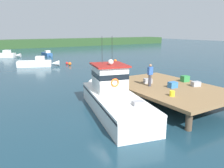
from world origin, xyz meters
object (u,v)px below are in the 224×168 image
Objects in this scene: moored_boat_far_left at (38,63)px; moored_boat_mid_harbor at (5,55)px; crate_stack_mid_dock at (196,84)px; mooring_buoy_spare_mooring at (67,63)px; main_fishing_boat at (112,96)px; mooring_buoy_channel_marker at (115,61)px; crate_single_far at (185,79)px; bait_bucket at (172,93)px; crate_single_by_cleat at (173,85)px; mooring_buoy_inshore at (70,64)px; crate_stack_near_edge at (148,81)px; deckhand_by_the_boat at (150,75)px; moored_boat_off_the_point at (47,54)px.

moored_boat_mid_harbor is at bearing 99.92° from moored_boat_far_left.
mooring_buoy_spare_mooring is at bearing 93.36° from crate_stack_mid_dock.
main_fishing_boat is 22.78m from mooring_buoy_channel_marker.
moored_boat_far_left is 11.38× the size of mooring_buoy_channel_marker.
moored_boat_far_left is at bearing 106.15° from crate_single_far.
bait_bucket reaches higher than moored_boat_mid_harbor.
crate_single_by_cleat reaches higher than mooring_buoy_inshore.
bait_bucket is at bearing -137.35° from crate_single_by_cleat.
crate_stack_near_edge is 0.37× the size of deckhand_by_the_boat.
crate_single_far reaches higher than bait_bucket.
bait_bucket is 0.21× the size of deckhand_by_the_boat.
mooring_buoy_spare_mooring is at bearing -93.50° from moored_boat_off_the_point.
deckhand_by_the_boat is at bearing 174.53° from crate_single_far.
mooring_buoy_channel_marker is (14.59, -17.15, -0.24)m from moored_boat_mid_harbor.
moored_boat_off_the_point is at bearing -9.85° from moored_boat_mid_harbor.
crate_single_by_cleat reaches higher than moored_boat_mid_harbor.
moored_boat_mid_harbor is at bearing 103.65° from crate_single_far.
mooring_buoy_channel_marker is at bearing -49.62° from moored_boat_mid_harbor.
bait_bucket is at bearing -84.31° from moored_boat_far_left.
moored_boat_mid_harbor is (-4.98, 38.77, -0.87)m from bait_bucket.
main_fishing_boat is 3.44m from deckhand_by_the_boat.
main_fishing_boat reaches higher than moored_boat_mid_harbor.
crate_stack_mid_dock reaches higher than moored_boat_far_left.
deckhand_by_the_boat is 21.22m from mooring_buoy_spare_mooring.
moored_boat_far_left is at bearing 177.50° from mooring_buoy_spare_mooring.
mooring_buoy_inshore is at bearing 88.74° from crate_single_by_cleat.
crate_stack_mid_dock is 1.00× the size of crate_stack_near_edge.
bait_bucket is 23.85m from mooring_buoy_spare_mooring.
moored_boat_far_left is (-6.26, 21.60, -0.92)m from crate_single_far.
moored_boat_off_the_point is 8.60× the size of mooring_buoy_channel_marker.
moored_boat_off_the_point reaches higher than mooring_buoy_spare_mooring.
deckhand_by_the_boat reaches higher than crate_stack_near_edge.
crate_single_by_cleat is 0.10× the size of moored_boat_far_left.
mooring_buoy_inshore is (-1.30, 21.71, -1.13)m from crate_stack_mid_dock.
main_fishing_boat reaches higher than deckhand_by_the_boat.
crate_stack_near_edge is at bearing 131.72° from crate_stack_mid_dock.
main_fishing_boat reaches higher than crate_single_by_cleat.
moored_boat_off_the_point is 13.70m from mooring_buoy_spare_mooring.
deckhand_by_the_boat is at bearing -94.11° from mooring_buoy_spare_mooring.
moored_boat_far_left is at bearing 100.01° from crate_single_by_cleat.
moored_boat_mid_harbor is 16.58m from mooring_buoy_spare_mooring.
crate_single_by_cleat is 0.13× the size of moored_boat_off_the_point.
main_fishing_boat is 20.66m from mooring_buoy_inshore.
mooring_buoy_spare_mooring is at bearing 88.91° from crate_single_by_cleat.
mooring_buoy_channel_marker is (5.74, 19.29, -1.18)m from crate_single_far.
mooring_buoy_inshore is (1.01, 19.11, -1.13)m from crate_stack_near_edge.
main_fishing_boat is 1.83× the size of moored_boat_mid_harbor.
crate_stack_near_edge is at bearing 73.49° from bait_bucket.
mooring_buoy_inshore is (4.83, 20.07, -0.76)m from main_fishing_boat.
deckhand_by_the_boat is at bearing -115.68° from mooring_buoy_channel_marker.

